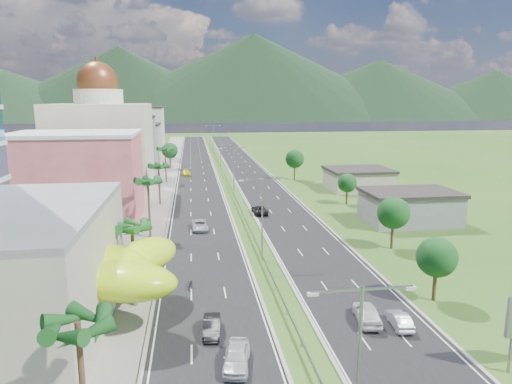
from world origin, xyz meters
name	(u,v)px	position (x,y,z in m)	size (l,w,h in m)	color
ground	(276,290)	(0.00, 0.00, 0.00)	(500.00, 500.00, 0.00)	#2D5119
road_left	(197,170)	(-7.50, 90.00, 0.02)	(11.00, 260.00, 0.04)	black
road_right	(246,169)	(7.50, 90.00, 0.02)	(11.00, 260.00, 0.04)	black
sidewalk_left	(165,171)	(-17.00, 90.00, 0.06)	(7.00, 260.00, 0.12)	gray
median_guardrail	(226,178)	(0.00, 71.99, 0.62)	(0.10, 216.06, 0.76)	gray
streetlight_median_a	(359,358)	(0.00, -25.00, 6.75)	(6.04, 0.25, 11.00)	gray
streetlight_median_b	(262,210)	(0.00, 10.00, 6.75)	(6.04, 0.25, 11.00)	gray
streetlight_median_c	(234,167)	(0.00, 50.00, 6.75)	(6.04, 0.25, 11.00)	gray
streetlight_median_d	(220,146)	(0.00, 95.00, 6.75)	(6.04, 0.25, 11.00)	gray
streetlight_median_e	(213,135)	(0.00, 140.00, 6.75)	(6.04, 0.25, 11.00)	gray
lime_canopy	(76,270)	(-20.00, -4.00, 4.99)	(18.00, 15.00, 7.40)	#B9E616
pink_shophouse	(78,181)	(-28.00, 32.00, 7.50)	(20.00, 15.00, 15.00)	#C6515A
domed_building	(102,145)	(-28.00, 55.00, 11.35)	(20.00, 20.00, 28.70)	beige
midrise_grey	(124,148)	(-27.00, 80.00, 8.00)	(16.00, 15.00, 16.00)	slate
midrise_beige	(134,146)	(-27.00, 102.00, 6.50)	(16.00, 15.00, 13.00)	#A8A08A
midrise_white	(141,133)	(-27.00, 125.00, 9.00)	(16.00, 15.00, 18.00)	silver
shed_near	(409,208)	(28.00, 25.00, 2.50)	(15.00, 10.00, 5.00)	slate
shed_far	(358,180)	(30.00, 55.00, 2.20)	(14.00, 12.00, 4.40)	#A8A08A
palm_tree_a	(78,330)	(-15.50, -22.00, 8.02)	(3.60, 3.60, 9.10)	#47301C
palm_tree_b	(132,229)	(-15.50, 2.00, 7.06)	(3.60, 3.60, 8.10)	#47301C
palm_tree_c	(148,183)	(-15.50, 22.00, 8.50)	(3.60, 3.60, 9.60)	#47301C
palm_tree_d	(159,168)	(-15.50, 45.00, 7.54)	(3.60, 3.60, 8.60)	#47301C
palm_tree_e	(165,150)	(-15.50, 70.00, 8.31)	(3.60, 3.60, 9.40)	#47301C
leafy_tree_lfar	(170,151)	(-15.50, 95.00, 5.58)	(4.90, 4.90, 8.05)	#47301C
leafy_tree_ra	(437,257)	(16.00, -5.00, 4.78)	(4.20, 4.20, 6.90)	#47301C
leafy_tree_rb	(393,213)	(19.00, 12.00, 5.18)	(4.55, 4.55, 7.47)	#47301C
leafy_tree_rc	(347,183)	(22.00, 40.00, 4.37)	(3.85, 3.85, 6.33)	#47301C
leafy_tree_rd	(295,159)	(18.00, 70.00, 5.58)	(4.90, 4.90, 8.05)	#47301C
mountain_ridge	(255,120)	(60.00, 450.00, 0.00)	(860.00, 140.00, 90.00)	black
car_white_near_left	(237,357)	(-5.79, -14.28, 0.89)	(2.00, 4.97, 1.69)	silver
car_dark_left	(212,326)	(-7.51, -8.80, 0.75)	(1.51, 4.34, 1.43)	black
car_silver_mid_left	(200,225)	(-7.93, 25.40, 0.79)	(2.49, 5.39, 1.50)	#B5B9BE
car_yellow_far_left	(186,173)	(-10.55, 80.83, 0.81)	(2.16, 5.32, 1.54)	gold
car_white_near_right	(367,313)	(7.24, -8.58, 0.92)	(2.08, 5.17, 1.76)	white
car_silver_right	(399,320)	(9.84, -9.94, 0.72)	(1.45, 4.15, 1.37)	#A7A9AF
car_dark_far_right	(259,210)	(3.30, 34.48, 0.79)	(2.49, 5.40, 1.50)	black
motorcycle	(190,282)	(-9.43, 1.75, 0.71)	(0.63, 2.09, 1.34)	black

